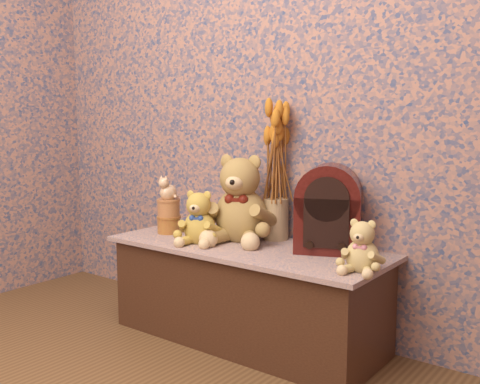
# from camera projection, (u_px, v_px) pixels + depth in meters

# --- Properties ---
(display_shelf) EXTENTS (1.26, 0.51, 0.43)m
(display_shelf) POSITION_uv_depth(u_px,v_px,m) (247.00, 293.00, 2.46)
(display_shelf) COLOR navy
(display_shelf) RESTS_ON ground
(teddy_large) EXTENTS (0.44, 0.48, 0.42)m
(teddy_large) POSITION_uv_depth(u_px,v_px,m) (241.00, 194.00, 2.51)
(teddy_large) COLOR olive
(teddy_large) RESTS_ON display_shelf
(teddy_medium) EXTENTS (0.27, 0.29, 0.25)m
(teddy_medium) POSITION_uv_depth(u_px,v_px,m) (200.00, 215.00, 2.46)
(teddy_medium) COLOR gold
(teddy_medium) RESTS_ON display_shelf
(teddy_small) EXTENTS (0.19, 0.21, 0.21)m
(teddy_small) POSITION_uv_depth(u_px,v_px,m) (363.00, 243.00, 2.01)
(teddy_small) COLOR tan
(teddy_small) RESTS_ON display_shelf
(cathedral_radio) EXTENTS (0.32, 0.28, 0.37)m
(cathedral_radio) POSITION_uv_depth(u_px,v_px,m) (329.00, 208.00, 2.29)
(cathedral_radio) COLOR #3A0E0A
(cathedral_radio) RESTS_ON display_shelf
(ceramic_vase) EXTENTS (0.15, 0.15, 0.19)m
(ceramic_vase) POSITION_uv_depth(u_px,v_px,m) (276.00, 219.00, 2.54)
(ceramic_vase) COLOR tan
(ceramic_vase) RESTS_ON display_shelf
(dried_stalks) EXTENTS (0.21, 0.21, 0.38)m
(dried_stalks) POSITION_uv_depth(u_px,v_px,m) (277.00, 157.00, 2.50)
(dried_stalks) COLOR #C87220
(dried_stalks) RESTS_ON ceramic_vase
(biscuit_tin_lower) EXTENTS (0.11, 0.11, 0.08)m
(biscuit_tin_lower) POSITION_uv_depth(u_px,v_px,m) (169.00, 225.00, 2.68)
(biscuit_tin_lower) COLOR #B39734
(biscuit_tin_lower) RESTS_ON display_shelf
(biscuit_tin_upper) EXTENTS (0.13, 0.13, 0.08)m
(biscuit_tin_upper) POSITION_uv_depth(u_px,v_px,m) (169.00, 208.00, 2.67)
(biscuit_tin_upper) COLOR #E0A662
(biscuit_tin_upper) RESTS_ON biscuit_tin_lower
(cat_figurine) EXTENTS (0.09, 0.10, 0.12)m
(cat_figurine) POSITION_uv_depth(u_px,v_px,m) (168.00, 187.00, 2.65)
(cat_figurine) COLOR silver
(cat_figurine) RESTS_ON biscuit_tin_upper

